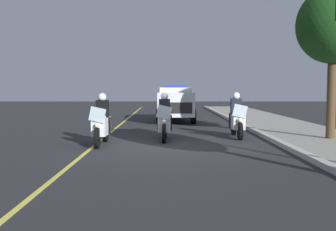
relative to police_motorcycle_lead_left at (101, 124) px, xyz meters
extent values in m
plane|color=#28282B|center=(0.08, 2.21, -0.70)|extent=(80.00, 80.00, 0.00)
cube|color=#B7B5AD|center=(0.08, 5.90, -0.62)|extent=(48.00, 0.24, 0.15)
cube|color=gray|center=(0.08, 7.80, -0.65)|extent=(48.00, 3.60, 0.10)
cube|color=#E0D14C|center=(0.08, -0.20, -0.70)|extent=(48.00, 0.12, 0.01)
cylinder|color=black|center=(0.76, -0.01, -0.38)|extent=(0.64, 0.13, 0.64)
cylinder|color=black|center=(-0.74, 0.01, -0.38)|extent=(0.64, 0.15, 0.64)
cube|color=white|center=(0.03, 0.00, -0.08)|extent=(1.21, 0.46, 0.56)
ellipsoid|color=white|center=(0.08, 0.00, 0.22)|extent=(0.57, 0.33, 0.24)
cube|color=silver|center=(0.66, -0.01, 0.35)|extent=(0.07, 0.56, 0.53)
sphere|color=#F9F4CC|center=(0.72, -0.01, 0.02)|extent=(0.17, 0.17, 0.17)
sphere|color=red|center=(0.53, -0.17, 0.28)|extent=(0.09, 0.09, 0.09)
sphere|color=#1933F2|center=(0.54, 0.15, 0.28)|extent=(0.09, 0.09, 0.09)
cube|color=black|center=(-0.20, 0.00, 0.48)|extent=(0.29, 0.41, 0.60)
cube|color=black|center=(-0.13, 0.20, -0.08)|extent=(0.18, 0.14, 0.56)
cube|color=black|center=(-0.14, -0.20, -0.08)|extent=(0.18, 0.14, 0.56)
sphere|color=silver|center=(-0.18, 0.00, 0.88)|extent=(0.28, 0.28, 0.28)
cylinder|color=black|center=(-0.39, 2.07, -0.38)|extent=(0.64, 0.13, 0.64)
cylinder|color=black|center=(-1.89, 2.10, -0.38)|extent=(0.64, 0.15, 0.64)
cube|color=white|center=(-1.12, 2.09, -0.08)|extent=(1.21, 0.46, 0.56)
ellipsoid|color=white|center=(-1.07, 2.08, 0.22)|extent=(0.57, 0.33, 0.24)
cube|color=silver|center=(-0.49, 2.07, 0.35)|extent=(0.07, 0.56, 0.53)
sphere|color=#F9F4CC|center=(-0.43, 2.07, 0.02)|extent=(0.17, 0.17, 0.17)
sphere|color=red|center=(-0.62, 1.92, 0.28)|extent=(0.09, 0.09, 0.09)
sphere|color=#1933F2|center=(-0.62, 2.24, 0.28)|extent=(0.09, 0.09, 0.09)
cube|color=black|center=(-1.35, 2.09, 0.48)|extent=(0.29, 0.41, 0.60)
cube|color=black|center=(-1.28, 2.29, -0.08)|extent=(0.18, 0.14, 0.56)
cube|color=black|center=(-1.29, 1.89, -0.08)|extent=(0.18, 0.14, 0.56)
sphere|color=white|center=(-1.33, 2.09, 0.88)|extent=(0.28, 0.28, 0.28)
cylinder|color=black|center=(-1.10, 4.83, -0.38)|extent=(0.64, 0.13, 0.64)
cylinder|color=black|center=(-2.60, 4.85, -0.38)|extent=(0.64, 0.15, 0.64)
cube|color=white|center=(-1.83, 4.84, -0.08)|extent=(1.21, 0.46, 0.56)
ellipsoid|color=white|center=(-1.78, 4.84, 0.22)|extent=(0.57, 0.33, 0.24)
cube|color=silver|center=(-1.20, 4.83, 0.35)|extent=(0.07, 0.56, 0.53)
sphere|color=#F9F4CC|center=(-1.14, 4.83, 0.02)|extent=(0.17, 0.17, 0.17)
sphere|color=red|center=(-1.33, 4.67, 0.28)|extent=(0.09, 0.09, 0.09)
sphere|color=#1933F2|center=(-1.33, 4.99, 0.28)|extent=(0.09, 0.09, 0.09)
cube|color=black|center=(-2.06, 4.84, 0.48)|extent=(0.29, 0.41, 0.60)
cube|color=black|center=(-2.00, 5.04, -0.08)|extent=(0.18, 0.14, 0.56)
cube|color=black|center=(-2.01, 4.64, -0.08)|extent=(0.18, 0.14, 0.56)
sphere|color=white|center=(-2.04, 4.84, 0.88)|extent=(0.28, 0.28, 0.28)
cube|color=silver|center=(-8.88, 2.70, 0.32)|extent=(4.94, 1.99, 1.24)
cube|color=silver|center=(-9.18, 2.71, 1.02)|extent=(2.43, 1.79, 0.36)
cube|color=#2633D8|center=(-8.98, 2.71, 1.28)|extent=(0.30, 1.21, 0.14)
cube|color=black|center=(-6.48, 2.66, 0.18)|extent=(0.15, 1.62, 0.56)
cylinder|color=black|center=(-7.32, 3.57, -0.30)|extent=(0.81, 0.30, 0.80)
cylinder|color=black|center=(-7.35, 1.77, -0.30)|extent=(0.81, 0.30, 0.80)
cylinder|color=black|center=(-10.42, 3.63, -0.30)|extent=(0.81, 0.30, 0.80)
cylinder|color=black|center=(-10.45, 1.83, -0.30)|extent=(0.81, 0.30, 0.80)
cylinder|color=#4C3823|center=(-0.82, 7.98, 0.88)|extent=(0.31, 0.31, 2.96)
ellipsoid|color=#194216|center=(-0.82, 7.98, 3.38)|extent=(2.55, 2.55, 2.69)
camera|label=1|loc=(12.63, 2.13, 1.20)|focal=40.92mm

